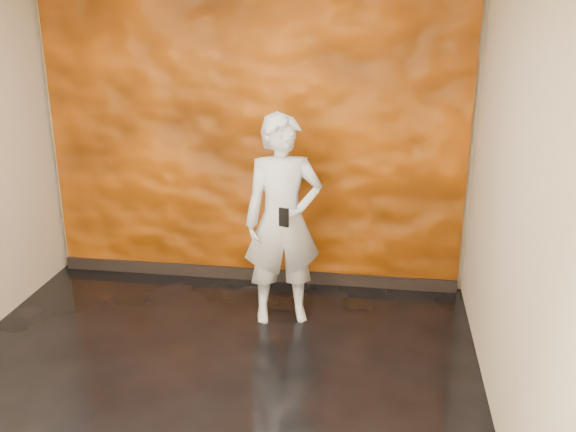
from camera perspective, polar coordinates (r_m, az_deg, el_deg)
The scene contains 5 objects.
room at distance 4.13m, azimuth -8.63°, elevation 1.10°, with size 4.02×4.02×2.81m.
feature_wall at distance 5.97m, azimuth -3.17°, elevation 6.63°, with size 3.90×0.06×2.75m, color #CB5605.
baseboard at distance 6.35m, azimuth -3.03°, elevation -5.16°, with size 3.90×0.04×0.12m, color black.
man at distance 5.31m, azimuth -0.45°, elevation -0.42°, with size 0.65×0.43×1.78m, color #A8ADB8.
phone at distance 5.02m, azimuth -0.37°, elevation -0.13°, with size 0.08×0.02×0.15m, color black.
Camera 1 is at (1.19, -3.75, 2.65)m, focal length 40.00 mm.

